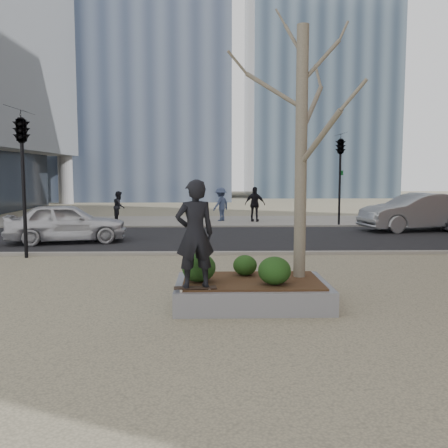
{
  "coord_description": "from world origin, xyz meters",
  "views": [
    {
      "loc": [
        0.2,
        -9.72,
        2.61
      ],
      "look_at": [
        0.5,
        2.0,
        1.4
      ],
      "focal_mm": 40.0,
      "sensor_mm": 36.0,
      "label": 1
    }
  ],
  "objects_px": {
    "police_car": "(67,223)",
    "planter": "(252,293)",
    "skateboard": "(195,289)",
    "skateboarder": "(195,234)"
  },
  "relations": [
    {
      "from": "police_car",
      "to": "planter",
      "type": "bearing_deg",
      "value": -157.38
    },
    {
      "from": "skateboard",
      "to": "skateboarder",
      "type": "xyz_separation_m",
      "value": [
        -0.0,
        0.0,
        1.02
      ]
    },
    {
      "from": "skateboarder",
      "to": "police_car",
      "type": "distance_m",
      "value": 10.9
    },
    {
      "from": "planter",
      "to": "police_car",
      "type": "height_order",
      "value": "police_car"
    },
    {
      "from": "skateboard",
      "to": "police_car",
      "type": "bearing_deg",
      "value": 112.98
    },
    {
      "from": "skateboarder",
      "to": "police_car",
      "type": "relative_size",
      "value": 0.45
    },
    {
      "from": "planter",
      "to": "police_car",
      "type": "xyz_separation_m",
      "value": [
        -6.18,
        8.86,
        0.53
      ]
    },
    {
      "from": "planter",
      "to": "police_car",
      "type": "distance_m",
      "value": 10.82
    },
    {
      "from": "planter",
      "to": "skateboarder",
      "type": "bearing_deg",
      "value": -145.69
    },
    {
      "from": "skateboard",
      "to": "skateboarder",
      "type": "relative_size",
      "value": 0.4
    }
  ]
}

